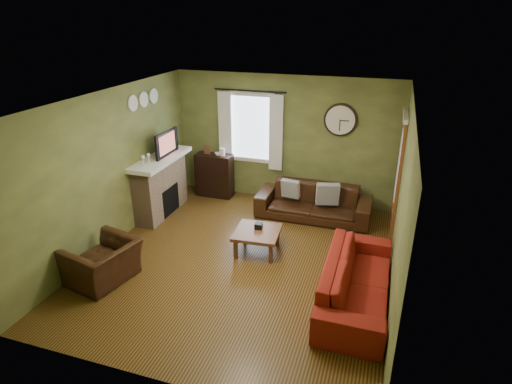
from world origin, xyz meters
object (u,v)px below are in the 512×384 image
(bookshelf, at_px, (215,175))
(sofa_brown, at_px, (313,202))
(coffee_table, at_px, (257,241))
(armchair, at_px, (103,262))
(sofa_red, at_px, (357,281))

(bookshelf, distance_m, sofa_brown, 2.27)
(coffee_table, bearing_deg, armchair, -142.17)
(sofa_red, xyz_separation_m, coffee_table, (-1.70, 0.83, -0.13))
(bookshelf, distance_m, coffee_table, 2.54)
(sofa_brown, distance_m, coffee_table, 1.70)
(sofa_red, relative_size, armchair, 2.34)
(sofa_red, bearing_deg, sofa_brown, 23.84)
(sofa_brown, relative_size, coffee_table, 2.99)
(armchair, bearing_deg, sofa_brown, 152.34)
(armchair, bearing_deg, sofa_red, 112.61)
(sofa_red, distance_m, coffee_table, 1.90)
(sofa_brown, bearing_deg, armchair, -129.92)
(bookshelf, height_order, sofa_red, bookshelf)
(bookshelf, bearing_deg, armchair, -95.36)
(armchair, xyz_separation_m, coffee_table, (1.92, 1.49, -0.11))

